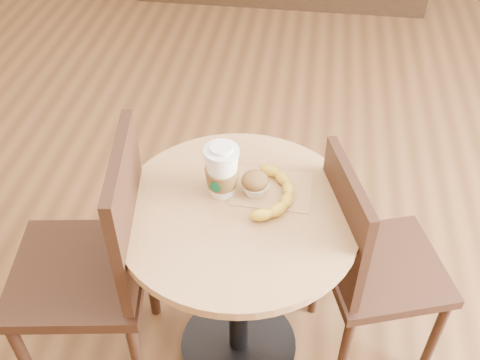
{
  "coord_description": "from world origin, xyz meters",
  "views": [
    {
      "loc": [
        0.27,
        -1.2,
        1.93
      ],
      "look_at": [
        0.11,
        0.0,
        0.83
      ],
      "focal_mm": 42.0,
      "sensor_mm": 36.0,
      "label": 1
    }
  ],
  "objects_px": {
    "muffin": "(255,184)",
    "banana": "(276,193)",
    "cafe_table": "(238,254)",
    "chair_left": "(98,262)",
    "coffee_cup": "(222,172)",
    "chair_right": "(368,261)"
  },
  "relations": [
    {
      "from": "chair_right",
      "to": "coffee_cup",
      "type": "height_order",
      "value": "coffee_cup"
    },
    {
      "from": "muffin",
      "to": "coffee_cup",
      "type": "bearing_deg",
      "value": -177.02
    },
    {
      "from": "chair_right",
      "to": "banana",
      "type": "xyz_separation_m",
      "value": [
        -0.32,
        -0.02,
        0.29
      ]
    },
    {
      "from": "muffin",
      "to": "banana",
      "type": "distance_m",
      "value": 0.07
    },
    {
      "from": "chair_left",
      "to": "coffee_cup",
      "type": "bearing_deg",
      "value": 103.61
    },
    {
      "from": "chair_left",
      "to": "coffee_cup",
      "type": "distance_m",
      "value": 0.5
    },
    {
      "from": "muffin",
      "to": "banana",
      "type": "bearing_deg",
      "value": -9.85
    },
    {
      "from": "chair_right",
      "to": "coffee_cup",
      "type": "xyz_separation_m",
      "value": [
        -0.48,
        -0.01,
        0.34
      ]
    },
    {
      "from": "chair_right",
      "to": "banana",
      "type": "height_order",
      "value": "chair_right"
    },
    {
      "from": "chair_right",
      "to": "coffee_cup",
      "type": "distance_m",
      "value": 0.59
    },
    {
      "from": "cafe_table",
      "to": "chair_right",
      "type": "distance_m",
      "value": 0.44
    },
    {
      "from": "cafe_table",
      "to": "chair_right",
      "type": "relative_size",
      "value": 0.85
    },
    {
      "from": "cafe_table",
      "to": "banana",
      "type": "relative_size",
      "value": 2.83
    },
    {
      "from": "cafe_table",
      "to": "banana",
      "type": "bearing_deg",
      "value": 30.18
    },
    {
      "from": "chair_left",
      "to": "muffin",
      "type": "relative_size",
      "value": 11.6
    },
    {
      "from": "cafe_table",
      "to": "chair_left",
      "type": "bearing_deg",
      "value": -168.67
    },
    {
      "from": "chair_left",
      "to": "banana",
      "type": "bearing_deg",
      "value": 96.63
    },
    {
      "from": "chair_left",
      "to": "coffee_cup",
      "type": "xyz_separation_m",
      "value": [
        0.38,
        0.16,
        0.29
      ]
    },
    {
      "from": "cafe_table",
      "to": "chair_left",
      "type": "height_order",
      "value": "chair_left"
    },
    {
      "from": "muffin",
      "to": "cafe_table",
      "type": "bearing_deg",
      "value": -118.97
    },
    {
      "from": "cafe_table",
      "to": "coffee_cup",
      "type": "xyz_separation_m",
      "value": [
        -0.06,
        0.07,
        0.28
      ]
    },
    {
      "from": "chair_right",
      "to": "banana",
      "type": "relative_size",
      "value": 3.32
    }
  ]
}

